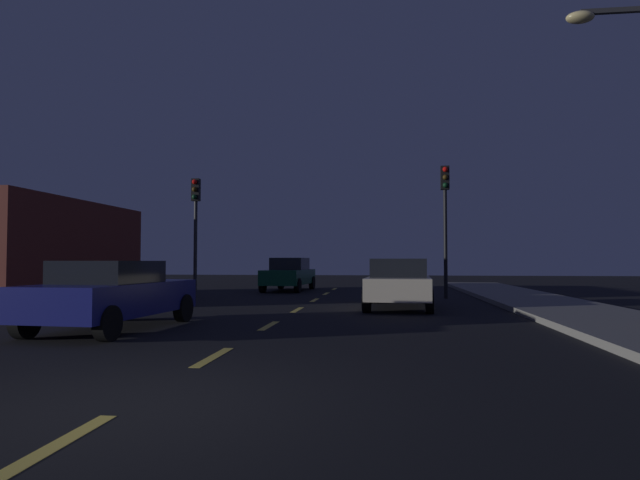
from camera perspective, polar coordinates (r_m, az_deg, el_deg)
ground_plane at (r=12.40m, az=-4.89°, el=-8.82°), size 80.00×80.00×0.00m
sidewalk_curb_right at (r=13.11m, az=29.52°, el=-7.85°), size 3.00×40.00×0.15m
lane_stripe_nearest at (r=4.82m, az=-26.56°, el=-19.14°), size 0.16×1.60×0.01m
lane_stripe_second at (r=8.19m, az=-11.37°, el=-12.18°), size 0.16×1.60×0.01m
lane_stripe_third at (r=11.82m, az=-5.50°, el=-9.12°), size 0.16×1.60×0.01m
lane_stripe_fourth at (r=15.53m, az=-2.45°, el=-7.48°), size 0.16×1.60×0.01m
lane_stripe_fifth at (r=19.27m, az=-0.59°, el=-6.46°), size 0.16×1.60×0.01m
lane_stripe_sixth at (r=23.04m, az=0.66°, el=-5.76°), size 0.16×1.60×0.01m
lane_stripe_seventh at (r=26.81m, az=1.55°, el=-5.26°), size 0.16×1.60×0.01m
traffic_signal_left at (r=21.89m, az=-13.20°, el=2.79°), size 0.32×0.38×4.72m
traffic_signal_right at (r=20.70m, az=13.28°, el=3.61°), size 0.32×0.38×5.02m
car_stopped_ahead at (r=16.24m, az=8.49°, el=-4.57°), size 2.12×4.44×1.48m
car_adjacent_lane at (r=11.84m, az=-21.31°, el=-5.40°), size 2.10×4.27×1.42m
car_oncoming_far at (r=25.36m, az=-3.34°, el=-3.66°), size 2.06×4.44×1.56m
street_lamp_right at (r=12.61m, az=30.75°, el=9.88°), size 1.64×0.36×6.62m
storefront_left at (r=22.36m, az=-30.21°, el=-1.02°), size 5.97×8.23×3.56m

